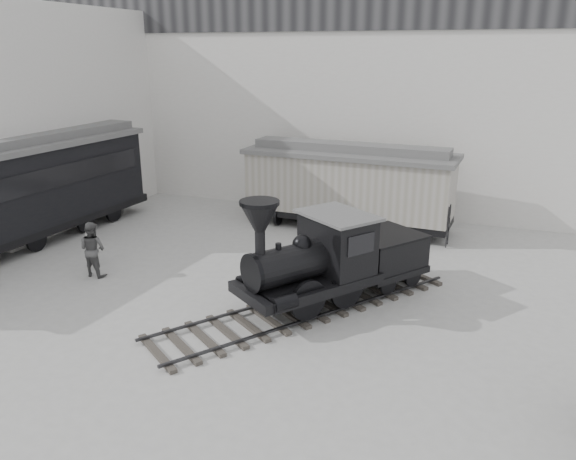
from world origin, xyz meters
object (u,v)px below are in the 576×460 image
at_px(locomotive, 328,264).
at_px(boxcar, 349,184).
at_px(visitor_b, 93,249).
at_px(visitor_a, 92,245).

distance_m(locomotive, boxcar, 7.74).
distance_m(boxcar, visitor_b, 10.56).
bearing_deg(locomotive, visitor_a, -144.78).
xyz_separation_m(locomotive, visitor_b, (-7.93, -0.60, -0.33)).
distance_m(visitor_a, visitor_b, 0.87).
xyz_separation_m(locomotive, boxcar, (-1.34, 7.59, 0.62)).
bearing_deg(locomotive, boxcar, 135.57).
height_order(locomotive, visitor_b, locomotive).
distance_m(locomotive, visitor_b, 7.96).
xyz_separation_m(boxcar, visitor_b, (-6.59, -8.19, -0.95)).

